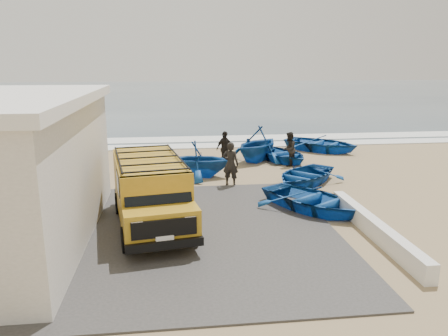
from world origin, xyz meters
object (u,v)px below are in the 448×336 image
boat_far_right (321,144)px  boat_far_left (257,144)px  fisherman_front (231,164)px  boat_mid_left (199,159)px  fisherman_middle (289,149)px  parapet (375,229)px  van (151,190)px  fisherman_back (224,148)px  boat_near_left (312,200)px  boat_mid_right (281,154)px  boat_near_right (304,175)px

boat_far_right → boat_far_left: bearing=158.6°
fisherman_front → boat_mid_left: bearing=-28.3°
fisherman_middle → parapet: bearing=32.6°
boat_mid_left → fisherman_front: bearing=-130.2°
van → fisherman_back: van is taller
boat_near_left → boat_mid_left: (-3.68, 5.15, 0.42)m
boat_near_left → boat_far_right: size_ratio=0.91×
boat_mid_left → fisherman_back: (1.45, 2.11, 0.04)m
boat_mid_right → fisherman_back: 3.20m
boat_mid_left → boat_far_right: size_ratio=0.73×
fisherman_front → van: bearing=77.9°
van → fisherman_front: size_ratio=2.92×
boat_far_left → fisherman_back: boat_far_left is taller
parapet → fisherman_back: size_ratio=3.42×
boat_mid_left → boat_far_right: 9.04m
boat_near_left → boat_far_left: size_ratio=1.11×
boat_far_left → fisherman_middle: bearing=-3.6°
fisherman_middle → boat_mid_left: bearing=-39.7°
boat_mid_right → fisherman_middle: size_ratio=2.13×
boat_mid_right → fisherman_front: bearing=-149.7°
boat_near_left → fisherman_middle: bearing=48.1°
boat_near_right → fisherman_back: (-3.02, 3.84, 0.49)m
fisherman_middle → fisherman_back: fisherman_back is taller
parapet → van: (-6.71, 1.78, 0.93)m
boat_near_left → fisherman_back: size_ratio=2.25×
boat_far_left → fisherman_front: size_ratio=1.88×
parapet → fisherman_middle: 9.34m
van → fisherman_back: size_ratio=3.14×
parapet → boat_far_right: boat_far_right is taller
van → fisherman_front: 5.37m
boat_far_left → fisherman_front: bearing=-74.0°
boat_mid_left → van: bearing=174.4°
boat_far_right → fisherman_front: 9.13m
parapet → fisherman_front: bearing=120.2°
van → boat_near_right: 7.69m
boat_far_right → fisherman_middle: bearing=-177.8°
boat_near_left → fisherman_middle: size_ratio=2.28×
boat_far_right → boat_near_right: bearing=-162.3°
boat_mid_right → boat_mid_left: bearing=-171.7°
boat_mid_left → boat_far_left: size_ratio=0.89×
boat_far_right → fisherman_middle: 4.48m
boat_near_right → boat_mid_right: (0.10, 4.40, -0.00)m
boat_near_left → fisherman_back: bearing=73.5°
van → boat_mid_right: 10.82m
boat_near_left → boat_mid_right: size_ratio=1.07×
boat_mid_right → fisherman_back: (-3.12, -0.56, 0.49)m
boat_mid_left → boat_far_left: 4.39m
boat_near_right → fisherman_middle: 3.35m
parapet → fisherman_back: (-3.37, 9.85, 0.60)m
boat_mid_left → fisherman_back: 2.56m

